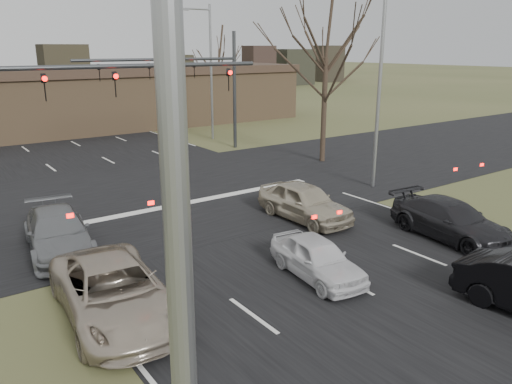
# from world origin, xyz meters

# --- Properties ---
(ground) EXTENTS (360.00, 360.00, 0.00)m
(ground) POSITION_xyz_m (0.00, 0.00, 0.00)
(ground) COLOR #444A27
(ground) RESTS_ON ground
(road_main) EXTENTS (14.00, 300.00, 0.02)m
(road_main) POSITION_xyz_m (0.00, 60.00, 0.01)
(road_main) COLOR black
(road_main) RESTS_ON ground
(road_cross) EXTENTS (200.00, 14.00, 0.02)m
(road_cross) POSITION_xyz_m (0.00, 15.00, 0.01)
(road_cross) COLOR black
(road_cross) RESTS_ON ground
(building) EXTENTS (42.40, 10.40, 5.30)m
(building) POSITION_xyz_m (2.00, 38.00, 2.67)
(building) COLOR brown
(building) RESTS_ON ground
(mast_arm_near) EXTENTS (12.12, 0.24, 8.00)m
(mast_arm_near) POSITION_xyz_m (-5.23, 13.00, 5.07)
(mast_arm_near) COLOR #383A3D
(mast_arm_near) RESTS_ON ground
(mast_arm_far) EXTENTS (11.12, 0.24, 8.00)m
(mast_arm_far) POSITION_xyz_m (6.18, 23.00, 5.02)
(mast_arm_far) COLOR #383A3D
(mast_arm_far) RESTS_ON ground
(streetlight_left) EXTENTS (2.34, 0.25, 10.00)m
(streetlight_left) POSITION_xyz_m (-8.82, -4.00, 5.59)
(streetlight_left) COLOR gray
(streetlight_left) RESTS_ON ground
(streetlight_right_near) EXTENTS (2.34, 0.25, 10.00)m
(streetlight_right_near) POSITION_xyz_m (8.82, 10.00, 5.59)
(streetlight_right_near) COLOR gray
(streetlight_right_near) RESTS_ON ground
(streetlight_right_far) EXTENTS (2.34, 0.25, 10.00)m
(streetlight_right_far) POSITION_xyz_m (9.32, 27.00, 5.59)
(streetlight_right_far) COLOR gray
(streetlight_right_far) RESTS_ON ground
(tree_right_near) EXTENTS (6.90, 6.90, 11.50)m
(tree_right_near) POSITION_xyz_m (11.00, 16.00, 8.90)
(tree_right_near) COLOR black
(tree_right_near) RESTS_ON ground
(tree_right_far) EXTENTS (5.40, 5.40, 9.00)m
(tree_right_far) POSITION_xyz_m (15.00, 35.00, 6.96)
(tree_right_far) COLOR black
(tree_right_far) RESTS_ON ground
(car_silver_suv) EXTENTS (2.98, 5.68, 1.53)m
(car_silver_suv) POSITION_xyz_m (-6.50, 5.07, 0.76)
(car_silver_suv) COLOR #B0A18E
(car_silver_suv) RESTS_ON ground
(car_white_sedan) EXTENTS (1.96, 3.92, 1.28)m
(car_white_sedan) POSITION_xyz_m (-0.50, 3.81, 0.64)
(car_white_sedan) COLOR silver
(car_white_sedan) RESTS_ON ground
(car_charcoal_sedan) EXTENTS (2.49, 5.10, 1.43)m
(car_charcoal_sedan) POSITION_xyz_m (5.81, 3.37, 0.71)
(car_charcoal_sedan) COLOR black
(car_charcoal_sedan) RESTS_ON ground
(car_grey_ahead) EXTENTS (2.66, 5.19, 1.44)m
(car_grey_ahead) POSITION_xyz_m (-6.50, 10.57, 0.72)
(car_grey_ahead) COLOR slate
(car_grey_ahead) RESTS_ON ground
(car_silver_ahead) EXTENTS (1.89, 4.58, 1.55)m
(car_silver_ahead) POSITION_xyz_m (2.73, 8.17, 0.78)
(car_silver_ahead) COLOR #BFB49A
(car_silver_ahead) RESTS_ON ground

